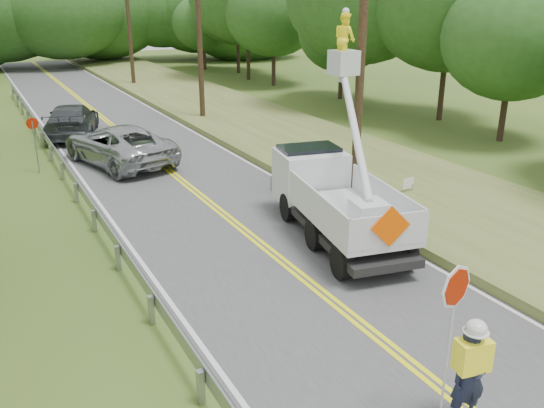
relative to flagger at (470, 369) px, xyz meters
name	(u,v)px	position (x,y,z in m)	size (l,w,h in m)	color
ground	(415,368)	(0.31, 1.56, -1.10)	(140.00, 140.00, 0.00)	#395120
road	(178,178)	(0.31, 15.56, -1.09)	(7.20, 96.00, 0.03)	#434446
guardrail	(69,173)	(-3.71, 16.47, -0.54)	(0.18, 48.00, 0.77)	gray
utility_poles	(255,34)	(5.31, 18.58, 4.17)	(1.60, 43.30, 10.00)	black
tall_grass_verge	(327,153)	(7.41, 15.56, -0.95)	(7.00, 96.00, 0.30)	#506729
treeline_right	(338,5)	(15.90, 27.65, 5.21)	(12.12, 51.95, 11.73)	#332319
treeline_horizon	(45,10)	(1.50, 57.76, 4.40)	(56.70, 15.58, 11.91)	#264F18
flagger	(470,369)	(0.00, 0.00, 0.00)	(1.17, 0.56, 3.02)	#191E33
bucket_truck	(328,181)	(2.87, 8.64, 0.39)	(4.12, 6.77, 6.38)	black
suv_silver	(118,145)	(-1.22, 18.75, -0.23)	(2.81, 6.09, 1.69)	#A2A5A9
suv_darkgrey	(72,120)	(-2.06, 25.11, -0.26)	(2.29, 5.64, 1.64)	#363A3E
stop_sign_permanent	(34,137)	(-4.51, 18.98, 0.42)	(0.49, 0.07, 2.32)	gray
yard_sign	(408,184)	(6.78, 9.34, -0.53)	(0.54, 0.11, 0.78)	white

